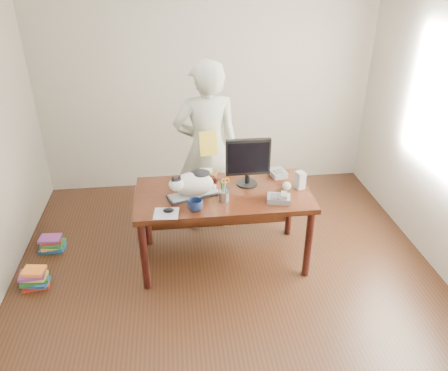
% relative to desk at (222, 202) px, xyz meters
% --- Properties ---
extents(room, '(4.50, 4.50, 4.50)m').
position_rel_desk_xyz_m(room, '(0.00, -0.68, 0.75)').
color(room, black).
rests_on(room, ground).
extents(desk, '(1.60, 0.80, 0.75)m').
position_rel_desk_xyz_m(desk, '(0.00, 0.00, 0.00)').
color(desk, black).
rests_on(desk, ground).
extents(keyboard, '(0.50, 0.32, 0.03)m').
position_rel_desk_xyz_m(keyboard, '(-0.27, -0.11, 0.16)').
color(keyboard, black).
rests_on(keyboard, desk).
extents(cat, '(0.45, 0.33, 0.26)m').
position_rel_desk_xyz_m(cat, '(-0.29, -0.12, 0.28)').
color(cat, white).
rests_on(cat, keyboard).
extents(monitor, '(0.41, 0.20, 0.47)m').
position_rel_desk_xyz_m(monitor, '(0.24, 0.04, 0.41)').
color(monitor, black).
rests_on(monitor, desk).
extents(pen_cup, '(0.10, 0.10, 0.23)m').
position_rel_desk_xyz_m(pen_cup, '(-0.01, -0.23, 0.21)').
color(pen_cup, '#949499').
rests_on(pen_cup, desk).
extents(mousepad, '(0.22, 0.21, 0.00)m').
position_rel_desk_xyz_m(mousepad, '(-0.52, -0.38, 0.15)').
color(mousepad, '#B6BAC3').
rests_on(mousepad, desk).
extents(mouse, '(0.10, 0.07, 0.04)m').
position_rel_desk_xyz_m(mouse, '(-0.50, -0.36, 0.17)').
color(mouse, black).
rests_on(mouse, mousepad).
extents(coffee_mug, '(0.18, 0.18, 0.10)m').
position_rel_desk_xyz_m(coffee_mug, '(-0.27, -0.36, 0.20)').
color(coffee_mug, '#0D1837').
rests_on(coffee_mug, desk).
extents(phone, '(0.23, 0.19, 0.09)m').
position_rel_desk_xyz_m(phone, '(0.47, -0.29, 0.18)').
color(phone, slate).
rests_on(phone, desk).
extents(speaker, '(0.10, 0.10, 0.17)m').
position_rel_desk_xyz_m(speaker, '(0.72, -0.08, 0.23)').
color(speaker, '#9D9D9F').
rests_on(speaker, desk).
extents(baseball, '(0.08, 0.08, 0.08)m').
position_rel_desk_xyz_m(baseball, '(0.59, -0.10, 0.19)').
color(baseball, white).
rests_on(baseball, desk).
extents(book_stack, '(0.23, 0.19, 0.08)m').
position_rel_desk_xyz_m(book_stack, '(-0.12, 0.25, 0.18)').
color(book_stack, '#461512').
rests_on(book_stack, desk).
extents(calculator, '(0.18, 0.22, 0.06)m').
position_rel_desk_xyz_m(calculator, '(0.57, 0.20, 0.17)').
color(calculator, slate).
rests_on(calculator, desk).
extents(person, '(0.71, 0.51, 1.83)m').
position_rel_desk_xyz_m(person, '(-0.09, 0.55, 0.31)').
color(person, silver).
rests_on(person, ground).
extents(held_book, '(0.18, 0.12, 0.24)m').
position_rel_desk_xyz_m(held_book, '(-0.09, 0.38, 0.45)').
color(held_book, yellow).
rests_on(held_book, person).
extents(book_pile_a, '(0.27, 0.22, 0.18)m').
position_rel_desk_xyz_m(book_pile_a, '(-1.75, -0.28, -0.51)').
color(book_pile_a, '#B32519').
rests_on(book_pile_a, ground).
extents(book_pile_b, '(0.26, 0.20, 0.15)m').
position_rel_desk_xyz_m(book_pile_b, '(-1.72, 0.27, -0.53)').
color(book_pile_b, '#165188').
rests_on(book_pile_b, ground).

